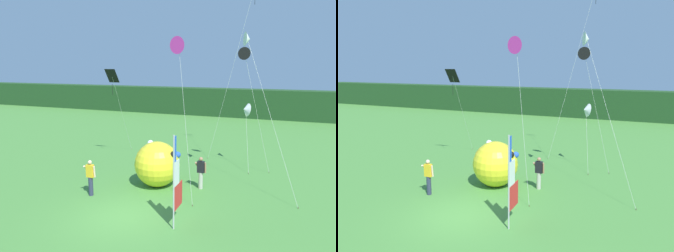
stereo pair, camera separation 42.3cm
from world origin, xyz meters
TOP-DOWN VIEW (x-y plane):
  - ground_plane at (0.00, 0.00)m, footprint 120.00×120.00m
  - distant_treeline at (0.00, 28.46)m, footprint 80.00×2.40m
  - banner_flag at (2.30, 0.10)m, footprint 0.06×1.03m
  - person_near_banner at (2.16, 4.24)m, footprint 0.55×0.48m
  - person_mid_field at (-2.57, 1.49)m, footprint 0.55×0.48m
  - inflatable_balloon at (-0.06, 3.81)m, footprint 2.35×2.35m
  - kite_black_diamond_1 at (-4.54, 7.23)m, footprint 0.74×3.13m
  - kite_white_delta_2 at (3.98, 5.98)m, footprint 3.14×2.94m
  - kite_white_delta_3 at (3.65, 8.97)m, footprint 0.94×2.07m
  - kite_magenta_delta_4 at (1.30, 3.21)m, footprint 1.54×1.45m
  - kite_black_delta_5 at (3.61, 7.84)m, footprint 2.05×0.37m

SIDE VIEW (x-z plane):
  - ground_plane at x=0.00m, z-range 0.00..0.00m
  - person_near_banner at x=2.16m, z-range 0.06..1.72m
  - person_mid_field at x=-2.57m, z-range 0.06..1.82m
  - inflatable_balloon at x=-0.06m, z-range 0.01..2.36m
  - distant_treeline at x=0.00m, z-range 0.00..3.34m
  - banner_flag at x=2.30m, z-range -0.08..3.64m
  - kite_white_delta_3 at x=3.65m, z-range 1.55..5.52m
  - kite_black_diamond_1 at x=-4.54m, z-range 2.36..8.33m
  - kite_black_delta_5 at x=3.61m, z-range 3.21..10.41m
  - kite_magenta_delta_4 at x=1.30m, z-range 3.33..10.84m
  - kite_white_delta_2 at x=3.98m, z-range 3.53..11.39m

